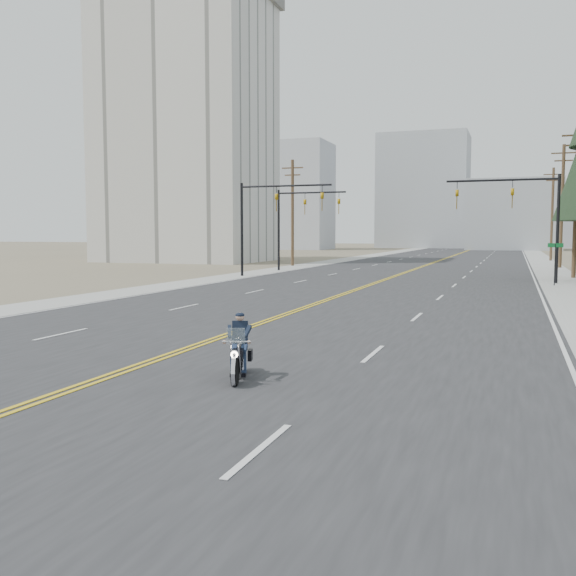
# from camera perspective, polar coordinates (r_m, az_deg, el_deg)

# --- Properties ---
(ground_plane) EXTENTS (400.00, 400.00, 0.00)m
(ground_plane) POSITION_cam_1_polar(r_m,az_deg,el_deg) (15.45, -14.34, -7.23)
(ground_plane) COLOR #776D56
(ground_plane) RESTS_ON ground
(road) EXTENTS (20.00, 200.00, 0.01)m
(road) POSITION_cam_1_polar(r_m,az_deg,el_deg) (83.02, 13.65, 2.49)
(road) COLOR #303033
(road) RESTS_ON ground
(sidewalk_left) EXTENTS (3.00, 200.00, 0.01)m
(sidewalk_left) POSITION_cam_1_polar(r_m,az_deg,el_deg) (84.97, 5.91, 2.65)
(sidewalk_left) COLOR #A5A5A0
(sidewalk_left) RESTS_ON ground
(sidewalk_right) EXTENTS (3.00, 200.00, 0.01)m
(sidewalk_right) POSITION_cam_1_polar(r_m,az_deg,el_deg) (82.65, 21.61, 2.28)
(sidewalk_right) COLOR #A5A5A0
(sidewalk_right) RESTS_ON ground
(traffic_mast_left) EXTENTS (7.10, 0.26, 7.00)m
(traffic_mast_left) POSITION_cam_1_polar(r_m,az_deg,el_deg) (47.86, -1.90, 6.92)
(traffic_mast_left) COLOR black
(traffic_mast_left) RESTS_ON ground
(traffic_mast_right) EXTENTS (7.10, 0.26, 7.00)m
(traffic_mast_right) POSITION_cam_1_polar(r_m,az_deg,el_deg) (44.57, 20.29, 6.78)
(traffic_mast_right) COLOR black
(traffic_mast_right) RESTS_ON ground
(traffic_mast_far) EXTENTS (6.10, 0.26, 7.00)m
(traffic_mast_far) POSITION_cam_1_polar(r_m,az_deg,el_deg) (55.48, 0.81, 6.56)
(traffic_mast_far) COLOR black
(traffic_mast_far) RESTS_ON ground
(street_sign) EXTENTS (0.90, 0.06, 2.62)m
(street_sign) POSITION_cam_1_polar(r_m,az_deg,el_deg) (42.62, 22.66, 2.59)
(street_sign) COLOR black
(street_sign) RESTS_ON ground
(utility_pole_c) EXTENTS (2.20, 0.30, 11.00)m
(utility_pole_c) POSITION_cam_1_polar(r_m,az_deg,el_deg) (50.75, 24.24, 7.27)
(utility_pole_c) COLOR brown
(utility_pole_c) RESTS_ON ground
(utility_pole_d) EXTENTS (2.20, 0.30, 11.50)m
(utility_pole_d) POSITION_cam_1_polar(r_m,az_deg,el_deg) (65.71, 23.18, 6.88)
(utility_pole_d) COLOR brown
(utility_pole_d) RESTS_ON ground
(utility_pole_e) EXTENTS (2.20, 0.30, 11.00)m
(utility_pole_e) POSITION_cam_1_polar(r_m,az_deg,el_deg) (82.67, 22.43, 6.22)
(utility_pole_e) COLOR brown
(utility_pole_e) RESTS_ON ground
(utility_pole_left) EXTENTS (2.20, 0.30, 10.50)m
(utility_pole_left) POSITION_cam_1_polar(r_m,az_deg,el_deg) (64.10, 0.40, 6.87)
(utility_pole_left) COLOR brown
(utility_pole_left) RESTS_ON ground
(apartment_block) EXTENTS (18.00, 14.00, 30.00)m
(apartment_block) POSITION_cam_1_polar(r_m,az_deg,el_deg) (77.65, -9.01, 13.52)
(apartment_block) COLOR silver
(apartment_block) RESTS_ON ground
(haze_bldg_a) EXTENTS (14.00, 12.00, 22.00)m
(haze_bldg_a) POSITION_cam_1_polar(r_m,az_deg,el_deg) (134.96, 0.69, 8.14)
(haze_bldg_a) COLOR #B7BCC6
(haze_bldg_a) RESTS_ON ground
(haze_bldg_b) EXTENTS (18.00, 14.00, 14.00)m
(haze_bldg_b) POSITION_cam_1_polar(r_m,az_deg,el_deg) (137.58, 19.42, 6.14)
(haze_bldg_b) COLOR #ADB2B7
(haze_bldg_b) RESTS_ON ground
(haze_bldg_d) EXTENTS (20.00, 15.00, 26.00)m
(haze_bldg_d) POSITION_cam_1_polar(r_m,az_deg,el_deg) (154.21, 11.97, 8.37)
(haze_bldg_d) COLOR #ADB2B7
(haze_bldg_d) RESTS_ON ground
(haze_bldg_f) EXTENTS (12.00, 12.00, 16.00)m
(haze_bldg_f) POSITION_cam_1_polar(r_m,az_deg,el_deg) (154.13, -2.82, 6.61)
(haze_bldg_f) COLOR #ADB2B7
(haze_bldg_f) RESTS_ON ground
(motorcyclist) EXTENTS (1.30, 2.01, 1.45)m
(motorcyclist) POSITION_cam_1_polar(r_m,az_deg,el_deg) (14.14, -4.40, -5.22)
(motorcyclist) COLOR black
(motorcyclist) RESTS_ON ground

